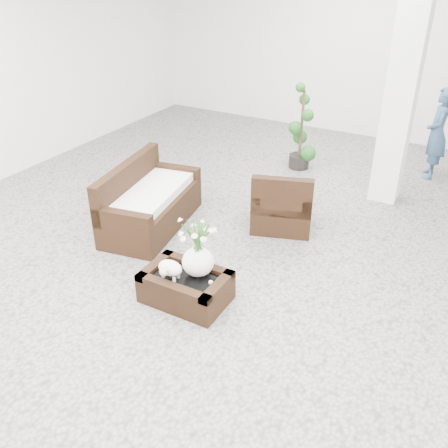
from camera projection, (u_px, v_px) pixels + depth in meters
The scene contains 10 objects.
ground at pixel (228, 265), 5.97m from camera, with size 11.00×11.00×0.00m, color gray.
column at pixel (403, 82), 6.73m from camera, with size 0.40×0.40×3.50m, color white.
coffee_table at pixel (186, 288), 5.31m from camera, with size 0.90×0.60×0.31m, color black.
sheep_figurine at pixel (170, 269), 5.15m from camera, with size 0.28×0.23×0.21m, color white.
planter_narcissus at pixel (197, 242), 5.07m from camera, with size 0.44×0.44×0.80m, color white, non-canonical shape.
tealight at pixel (211, 282), 5.11m from camera, with size 0.04×0.04×0.03m, color white.
armchair at pixel (283, 198), 6.63m from camera, with size 0.79×0.76×0.84m, color black.
loveseat at pixel (151, 197), 6.60m from camera, with size 1.65×0.79×0.88m, color black.
topiary at pixel (301, 128), 8.26m from camera, with size 0.38×0.38×1.44m, color #184415, non-canonical shape.
shopper at pixel (437, 133), 7.92m from camera, with size 0.54×0.36×1.49m, color #2E4A66.
Camera 1 is at (2.37, -4.35, 3.37)m, focal length 39.45 mm.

